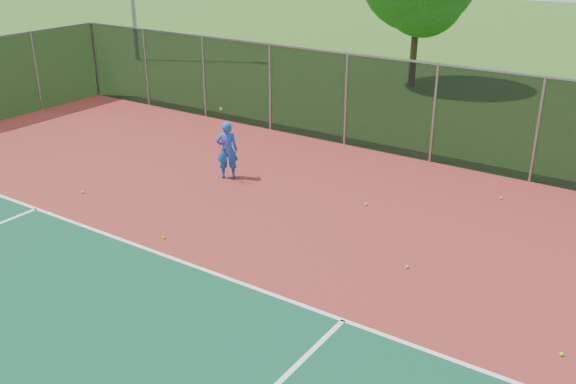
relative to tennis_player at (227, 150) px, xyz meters
name	(u,v)px	position (x,y,z in m)	size (l,w,h in m)	color
ground	(148,370)	(4.31, -7.48, -0.86)	(120.00, 120.00, 0.00)	#2C5518
court_apron	(225,313)	(4.31, -5.48, -0.85)	(30.00, 20.00, 0.02)	maroon
fence_back	(434,113)	(4.31, 4.52, 0.71)	(30.00, 0.06, 3.03)	black
tennis_player	(227,150)	(0.00, 0.00, 0.00)	(0.73, 0.76, 2.01)	blue
practice_ball_0	(164,237)	(1.21, -3.89, -0.80)	(0.07, 0.07, 0.07)	#BBDA19
practice_ball_1	(501,198)	(7.02, 2.78, -0.80)	(0.07, 0.07, 0.07)	#BBDA19
practice_ball_2	(561,354)	(9.89, -3.34, -0.80)	(0.07, 0.07, 0.07)	#BBDA19
practice_ball_3	(407,267)	(6.48, -2.02, -0.80)	(0.07, 0.07, 0.07)	#BBDA19
practice_ball_5	(83,192)	(-2.54, -3.12, -0.80)	(0.07, 0.07, 0.07)	#BBDA19
practice_ball_6	(366,204)	(4.23, 0.44, -0.80)	(0.07, 0.07, 0.07)	#BBDA19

